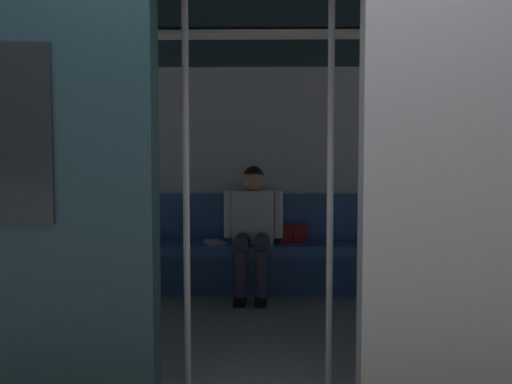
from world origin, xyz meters
The scene contains 7 objects.
train_car centered at (0.05, -1.28, 1.51)m, with size 6.40×2.91×2.27m.
bench_seat centered at (0.00, -2.40, 0.35)m, with size 2.94×0.44×0.46m.
person_seated centered at (0.07, -2.35, 0.68)m, with size 0.55×0.68×1.19m.
handbag centered at (-0.31, -2.48, 0.54)m, with size 0.26×0.15×0.17m.
book centered at (0.43, -2.42, 0.47)m, with size 0.15×0.22×0.03m, color silver.
grab_pole_door centered at (0.39, -0.47, 1.06)m, with size 0.04×0.04×2.13m, color silver.
grab_pole_far centered at (-0.39, -0.50, 1.06)m, with size 0.04×0.04×2.13m, color silver.
Camera 1 is at (-0.03, 2.14, 1.21)m, focal length 34.34 mm.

